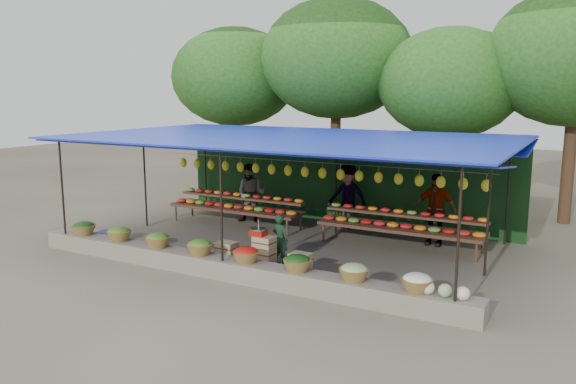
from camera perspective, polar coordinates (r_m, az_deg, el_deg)
The scene contains 16 objects.
ground at distance 14.41m, azimuth 0.09°, elevation -5.56°, with size 60.00×60.00×0.00m, color brown.
stone_curb at distance 12.11m, azimuth -6.24°, elevation -7.69°, with size 10.60×0.55×0.40m, color #726C5B.
stall_canopy at distance 13.98m, azimuth 0.22°, elevation 5.13°, with size 10.80×6.60×2.82m.
produce_baskets at distance 12.06m, azimuth -6.67°, elevation -5.97°, with size 8.98×0.58×0.34m.
netting_backdrop at distance 16.91m, azimuth 5.23°, elevation 1.08°, with size 10.60×0.06×2.50m, color #184217.
tree_row at distance 19.28m, azimuth 10.39°, elevation 12.36°, with size 16.51×5.50×7.12m.
fruit_table_left at distance 16.65m, azimuth -5.20°, elevation -1.31°, with size 4.21×0.95×0.93m.
fruit_table_right at distance 14.52m, azimuth 11.42°, elevation -3.17°, with size 4.21×0.95×0.93m.
crate_counter at distance 12.49m, azimuth -2.53°, elevation -6.55°, with size 2.37×0.36×0.77m.
weighing_scale at distance 12.41m, azimuth -3.01°, elevation -4.05°, with size 0.35×0.35×0.37m.
vendor_seated at distance 12.76m, azimuth -0.80°, elevation -4.86°, with size 0.43×0.28×1.19m, color #17331F.
customer_left at distance 16.86m, azimuth -3.78°, elevation -0.15°, with size 0.87×0.68×1.79m, color slate.
customer_mid at distance 16.22m, azimuth 6.06°, elevation -0.44°, with size 1.21×0.70×1.88m, color slate.
customer_right at distance 14.85m, azimuth 14.70°, elevation -1.72°, with size 1.09×0.45×1.86m, color slate.
blue_crate_front at distance 14.29m, azimuth -16.04°, elevation -5.49°, with size 0.48×0.35×0.29m, color navy.
blue_crate_back at distance 15.46m, azimuth -17.94°, elevation -4.40°, with size 0.50×0.36×0.30m, color navy.
Camera 1 is at (6.67, -12.16, 3.89)m, focal length 35.00 mm.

